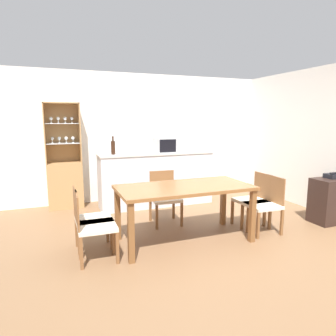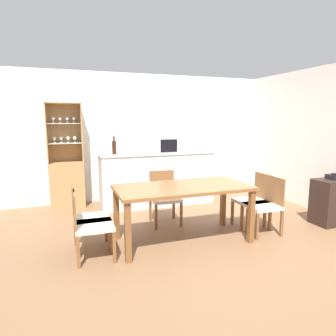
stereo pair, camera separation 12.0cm
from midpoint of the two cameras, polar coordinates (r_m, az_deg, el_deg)
ground_plane at (r=4.19m, az=7.55°, el=-13.96°), size 18.00×18.00×0.00m
wall_back at (r=6.31m, az=-3.26°, el=5.93°), size 6.80×0.06×2.55m
kitchen_counter at (r=5.75m, az=-1.39°, el=-2.07°), size 2.19×0.53×1.02m
display_cabinet at (r=5.92m, az=-18.18°, el=-1.48°), size 0.62×0.38×1.94m
dining_table at (r=4.02m, az=3.72°, el=-4.70°), size 1.79×0.86×0.77m
dining_chair_side_left_near at (r=3.68m, az=-13.66°, el=-10.50°), size 0.45×0.45×0.82m
dining_chair_head_far at (r=4.77m, az=0.05°, el=-5.59°), size 0.47×0.47×0.82m
dining_chair_side_right_near at (r=4.60m, az=18.64°, el=-6.67°), size 0.46×0.46×0.82m
dining_chair_side_right_far at (r=4.80m, az=16.71°, el=-5.92°), size 0.45×0.45×0.82m
dining_chair_side_left_far at (r=3.92m, az=-14.08°, el=-9.27°), size 0.44×0.44×0.82m
microwave at (r=5.74m, az=0.81°, el=4.42°), size 0.50×0.37×0.28m
wine_bottle at (r=5.45m, az=-9.60°, el=3.95°), size 0.07×0.07×0.33m
side_cabinet at (r=5.45m, az=29.37°, el=-5.60°), size 0.59×0.38×0.71m
telephone at (r=5.40m, az=29.66°, el=-1.43°), size 0.19×0.18×0.11m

